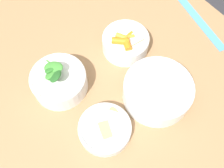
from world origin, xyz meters
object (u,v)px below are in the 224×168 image
object	(u,v)px
bowl_carrots	(126,42)
bowl_greens	(59,80)
bowl_beans_hotdog	(157,91)
ruler	(195,16)
bowl_cookies	(105,129)

from	to	relation	value
bowl_carrots	bowl_greens	bearing A→B (deg)	-90.29
bowl_carrots	bowl_beans_hotdog	size ratio (longest dim) A/B	0.75
bowl_carrots	bowl_greens	distance (m)	0.25
bowl_carrots	ruler	bearing A→B (deg)	83.01
bowl_beans_hotdog	bowl_cookies	xyz separation A→B (m)	(-0.00, -0.18, -0.01)
bowl_greens	ruler	bearing A→B (deg)	86.06
bowl_carrots	ruler	xyz separation A→B (m)	(0.04, 0.29, -0.03)
bowl_carrots	bowl_cookies	size ratio (longest dim) A/B	1.02
ruler	bowl_carrots	bearing A→B (deg)	-96.99
bowl_greens	bowl_beans_hotdog	bearing A→B (deg)	47.57
bowl_greens	bowl_carrots	bearing A→B (deg)	89.71
bowl_beans_hotdog	ruler	world-z (taller)	bowl_beans_hotdog
bowl_beans_hotdog	ruler	size ratio (longest dim) A/B	0.61
bowl_carrots	bowl_cookies	world-z (taller)	bowl_carrots
bowl_cookies	ruler	distance (m)	0.53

